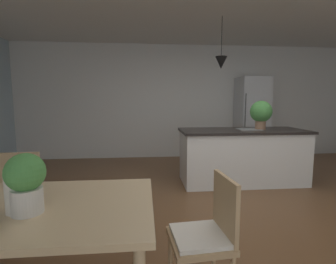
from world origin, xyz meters
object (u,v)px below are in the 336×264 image
Objects in this scene: potted_plant_on_table at (26,181)px; vase_on_dining_table at (16,193)px; refrigerator at (251,118)px; potted_plant_on_island at (261,113)px; dining_table at (12,216)px; kitchen_island at (242,155)px; chair_kitchen_end at (207,234)px; chair_far_left at (16,196)px.

vase_on_dining_table is at bearing 167.28° from potted_plant_on_table.
vase_on_dining_table is at bearing -127.53° from refrigerator.
refrigerator is 1.84m from potted_plant_on_island.
dining_table is 0.92× the size of refrigerator.
potted_plant_on_island is at bearing 44.38° from potted_plant_on_table.
dining_table is at bearing -128.82° from refrigerator.
dining_table is 3.69× the size of potted_plant_on_island.
kitchen_island is 8.77× the size of vase_on_dining_table.
chair_kitchen_end is 2.97m from potted_plant_on_island.
dining_table is at bearing -135.16° from kitchen_island.
refrigerator is (3.77, 3.33, 0.49)m from chair_far_left.
vase_on_dining_table is (-3.29, -4.28, -0.12)m from refrigerator.
vase_on_dining_table is (0.08, -0.09, 0.18)m from dining_table.
kitchen_island is 0.78m from potted_plant_on_island.
dining_table is 5.38m from refrigerator.
chair_far_left is (-0.40, 0.86, -0.18)m from dining_table.
chair_kitchen_end is at bearing -116.80° from refrigerator.
refrigerator reaches higher than potted_plant_on_island.
vase_on_dining_table is (-0.07, 0.02, -0.08)m from potted_plant_on_table.
chair_far_left is 1.81× the size of potted_plant_on_island.
potted_plant_on_island is (-0.59, -1.73, 0.22)m from refrigerator.
potted_plant_on_table is (-2.62, -2.57, -0.26)m from potted_plant_on_island.
vase_on_dining_table is (-2.69, -2.55, -0.34)m from potted_plant_on_island.
chair_far_left is 3.29m from kitchen_island.
potted_plant_on_island reaches higher than kitchen_island.
chair_kitchen_end reaches higher than dining_table.
refrigerator reaches higher than chair_far_left.
potted_plant_on_table is 0.10m from vase_on_dining_table.
refrigerator is 5.37m from potted_plant_on_table.
potted_plant_on_table is at bearing -60.38° from chair_far_left.
refrigerator reaches higher than dining_table.
refrigerator is (3.37, 4.19, 0.30)m from dining_table.
chair_far_left is at bearing 116.86° from vase_on_dining_table.
kitchen_island is at bearing 46.85° from vase_on_dining_table.
chair_kitchen_end is 3.68× the size of vase_on_dining_table.
vase_on_dining_table is at bearing -133.15° from kitchen_island.
chair_far_left is at bearing 119.62° from potted_plant_on_table.
potted_plant_on_table is (-3.22, -4.29, -0.04)m from refrigerator.
kitchen_island is (2.88, 1.60, -0.01)m from chair_far_left.
potted_plant_on_table reaches higher than kitchen_island.
refrigerator reaches higher than vase_on_dining_table.
chair_far_left is at bearing -153.24° from potted_plant_on_island.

